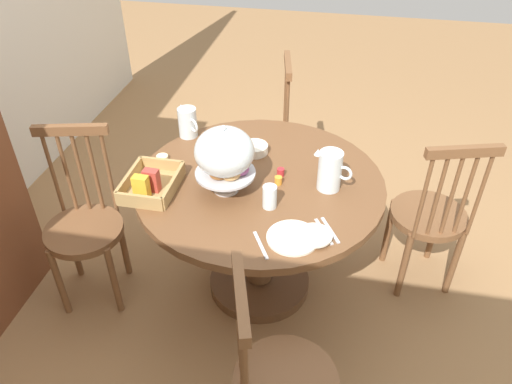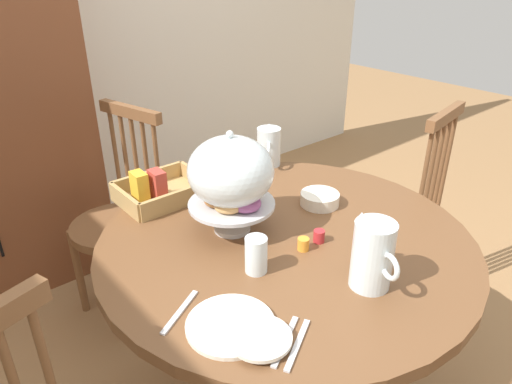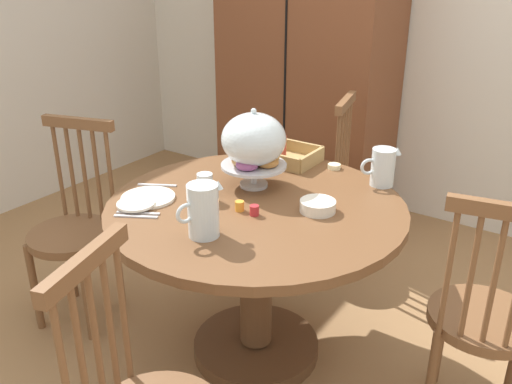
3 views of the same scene
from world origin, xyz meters
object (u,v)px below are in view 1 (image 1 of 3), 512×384
at_px(orange_juice_pitcher, 188,124).
at_px(milk_pitcher, 330,172).
at_px(windsor_chair_facing_door, 279,382).
at_px(cereal_basket, 150,184).
at_px(cereal_bowl, 255,149).
at_px(windsor_chair_far_side, 430,218).
at_px(drinking_glass, 270,197).
at_px(windsor_chair_near_window, 265,136).
at_px(china_plate_large, 293,238).
at_px(dining_table, 260,214).
at_px(pastry_stand_with_dome, 225,154).
at_px(china_plate_small, 314,235).
at_px(butter_dish, 162,158).
at_px(windsor_chair_by_cabinet, 85,227).

bearing_deg(orange_juice_pitcher, milk_pitcher, -112.95).
relative_size(windsor_chair_facing_door, cereal_basket, 3.09).
bearing_deg(cereal_basket, cereal_bowl, -44.35).
relative_size(windsor_chair_far_side, drinking_glass, 8.86).
bearing_deg(milk_pitcher, windsor_chair_near_window, 27.68).
distance_m(windsor_chair_facing_door, windsor_chair_far_side, 1.27).
height_order(cereal_basket, china_plate_large, cereal_basket).
bearing_deg(orange_juice_pitcher, dining_table, -125.95).
relative_size(pastry_stand_with_dome, drinking_glass, 3.13).
xyz_separation_m(windsor_chair_far_side, pastry_stand_with_dome, (-0.34, 1.01, 0.48)).
xyz_separation_m(pastry_stand_with_dome, milk_pitcher, (0.11, -0.47, -0.11)).
distance_m(china_plate_small, drinking_glass, 0.28).
height_order(windsor_chair_facing_door, drinking_glass, windsor_chair_facing_door).
bearing_deg(milk_pitcher, cereal_bowl, 59.57).
bearing_deg(china_plate_small, butter_dish, 61.55).
bearing_deg(butter_dish, pastry_stand_with_dome, -116.18).
distance_m(orange_juice_pitcher, drinking_glass, 0.76).
bearing_deg(windsor_chair_facing_door, china_plate_large, 3.47).
bearing_deg(dining_table, china_plate_small, -140.72).
bearing_deg(milk_pitcher, dining_table, 90.22).
bearing_deg(china_plate_small, dining_table, 39.28).
distance_m(cereal_bowl, drinking_glass, 0.46).
bearing_deg(windsor_chair_facing_door, butter_dish, 38.96).
height_order(windsor_chair_near_window, cereal_basket, windsor_chair_near_window).
bearing_deg(china_plate_small, windsor_chair_far_side, -43.63).
height_order(windsor_chair_far_side, butter_dish, windsor_chair_far_side).
xyz_separation_m(windsor_chair_far_side, butter_dish, (-0.15, 1.40, 0.30)).
bearing_deg(orange_juice_pitcher, butter_dish, 166.76).
bearing_deg(windsor_chair_facing_door, windsor_chair_far_side, -29.76).
bearing_deg(pastry_stand_with_dome, windsor_chair_far_side, -71.42).
relative_size(dining_table, windsor_chair_facing_door, 1.24).
bearing_deg(windsor_chair_by_cabinet, china_plate_small, -98.34).
bearing_deg(orange_juice_pitcher, windsor_chair_far_side, -94.49).
bearing_deg(cereal_bowl, china_plate_small, -148.19).
relative_size(windsor_chair_near_window, cereal_bowl, 6.96).
distance_m(pastry_stand_with_dome, cereal_bowl, 0.39).
bearing_deg(dining_table, china_plate_large, -151.24).
xyz_separation_m(orange_juice_pitcher, china_plate_small, (-0.71, -0.77, -0.06)).
xyz_separation_m(windsor_chair_facing_door, cereal_basket, (0.69, 0.73, 0.32)).
distance_m(windsor_chair_by_cabinet, drinking_glass, 1.02).
bearing_deg(milk_pitcher, windsor_chair_far_side, -66.97).
height_order(windsor_chair_by_cabinet, butter_dish, windsor_chair_by_cabinet).
xyz_separation_m(windsor_chair_far_side, orange_juice_pitcher, (0.11, 1.34, 0.36)).
height_order(pastry_stand_with_dome, china_plate_large, pastry_stand_with_dome).
distance_m(windsor_chair_near_window, orange_juice_pitcher, 0.74).
bearing_deg(windsor_chair_by_cabinet, windsor_chair_near_window, -34.37).
bearing_deg(windsor_chair_facing_door, cereal_bowl, 15.99).
distance_m(cereal_basket, butter_dish, 0.27).
bearing_deg(windsor_chair_near_window, butter_dish, 154.51).
bearing_deg(drinking_glass, milk_pitcher, -51.68).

